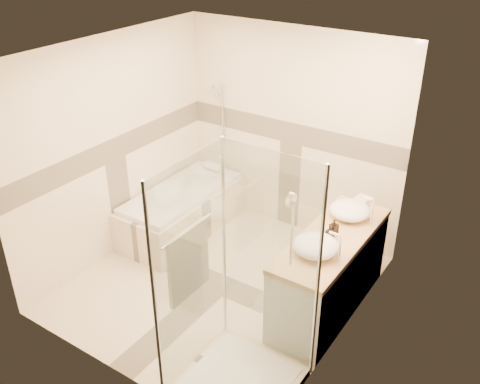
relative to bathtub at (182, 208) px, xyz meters
The scene contains 12 objects.
room 1.57m from the bathtub, 30.53° to the right, with size 2.82×3.02×2.52m.
bathtub is the anchor object (origin of this frame).
vanity 2.18m from the bathtub, ahead, with size 0.58×1.62×0.85m.
shower_enclosure 2.47m from the bathtub, 41.10° to the right, with size 0.96×0.93×2.04m.
vessel_sink_near 2.22m from the bathtub, ahead, with size 0.41×0.41×0.16m, color white.
vessel_sink_far 2.32m from the bathtub, 17.88° to the right, with size 0.42×0.42×0.17m, color white.
faucet_near 2.45m from the bathtub, ahead, with size 0.12×0.03×0.29m.
faucet_far 2.55m from the bathtub, 16.33° to the right, with size 0.12×0.03×0.29m.
amenity_bottle_a 2.24m from the bathtub, ahead, with size 0.07×0.07×0.15m, color black.
amenity_bottle_b 2.25m from the bathtub, 10.18° to the right, with size 0.10×0.10×0.13m, color black.
folded_towels 2.24m from the bathtub, ahead, with size 0.14×0.23×0.08m, color white.
rolled_towel 0.73m from the bathtub, 90.37° to the left, with size 0.11×0.11×0.23m, color white.
Camera 1 is at (2.75, -3.73, 3.62)m, focal length 40.00 mm.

